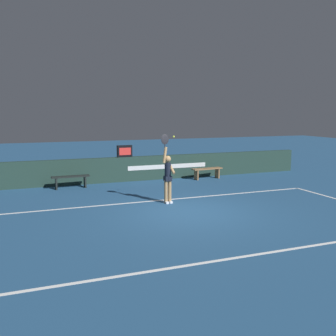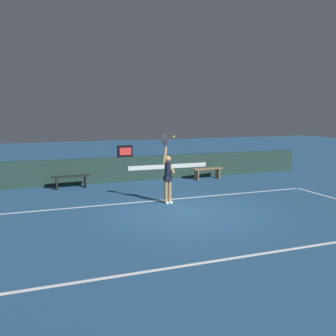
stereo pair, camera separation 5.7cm
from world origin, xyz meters
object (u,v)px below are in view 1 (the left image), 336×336
(courtside_bench_near, at_px, (207,171))
(tennis_player, at_px, (168,175))
(tennis_ball, at_px, (174,137))
(speed_display, at_px, (125,151))
(courtside_bench_far, at_px, (71,179))

(courtside_bench_near, bearing_deg, tennis_player, -132.17)
(tennis_ball, bearing_deg, tennis_player, -159.69)
(tennis_player, relative_size, tennis_ball, 34.37)
(speed_display, relative_size, courtside_bench_far, 0.44)
(tennis_player, bearing_deg, courtside_bench_far, 126.45)
(courtside_bench_near, height_order, courtside_bench_far, courtside_bench_far)
(tennis_player, distance_m, tennis_ball, 1.30)
(courtside_bench_near, relative_size, courtside_bench_far, 0.99)
(courtside_bench_near, xyz_separation_m, courtside_bench_far, (-6.12, 0.02, 0.01))
(tennis_ball, bearing_deg, courtside_bench_near, 49.34)
(speed_display, bearing_deg, tennis_ball, -82.54)
(tennis_player, bearing_deg, courtside_bench_near, 47.83)
(tennis_player, relative_size, courtside_bench_far, 1.55)
(tennis_ball, xyz_separation_m, courtside_bench_far, (-3.01, 3.64, -1.85))
(speed_display, distance_m, courtside_bench_far, 2.72)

